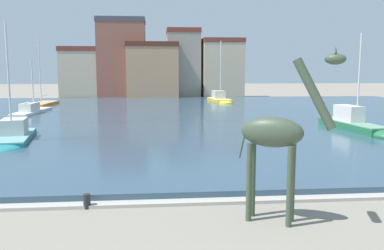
{
  "coord_description": "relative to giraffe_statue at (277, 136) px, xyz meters",
  "views": [
    {
      "loc": [
        0.27,
        -4.49,
        4.56
      ],
      "look_at": [
        1.86,
        12.97,
        2.2
      ],
      "focal_mm": 36.94,
      "sensor_mm": 36.0,
      "label": 1
    }
  ],
  "objects": [
    {
      "name": "harbor_water",
      "position": [
        -3.85,
        28.65,
        -2.51
      ],
      "size": [
        76.73,
        53.06,
        0.34
      ],
      "primitive_type": "cube",
      "color": "#334C60",
      "rests_on": "ground"
    },
    {
      "name": "quay_edge_coping",
      "position": [
        -3.85,
        1.87,
        -2.62
      ],
      "size": [
        76.73,
        0.5,
        0.12
      ],
      "primitive_type": "cube",
      "color": "#ADA89E",
      "rests_on": "ground"
    },
    {
      "name": "giraffe_statue",
      "position": [
        0.0,
        0.0,
        0.0
      ],
      "size": [
        2.82,
        1.82,
        5.25
      ],
      "color": "#3D4C38",
      "rests_on": "ground"
    },
    {
      "name": "sailboat_white",
      "position": [
        -16.38,
        31.14,
        -2.21
      ],
      "size": [
        1.99,
        9.46,
        5.86
      ],
      "color": "white",
      "rests_on": "ground"
    },
    {
      "name": "sailboat_yellow",
      "position": [
        5.55,
        44.43,
        -2.07
      ],
      "size": [
        2.76,
        7.88,
        8.88
      ],
      "color": "gold",
      "rests_on": "ground"
    },
    {
      "name": "sailboat_teal",
      "position": [
        -12.46,
        13.6,
        -2.15
      ],
      "size": [
        3.15,
        7.31,
        7.54
      ],
      "color": "teal",
      "rests_on": "ground"
    },
    {
      "name": "sailboat_green",
      "position": [
        10.9,
        15.92,
        -2.01
      ],
      "size": [
        2.25,
        8.28,
        7.29
      ],
      "color": "#236B42",
      "rests_on": "ground"
    },
    {
      "name": "sailboat_orange",
      "position": [
        -18.04,
        39.72,
        -2.29
      ],
      "size": [
        2.42,
        8.01,
        8.85
      ],
      "color": "orange",
      "rests_on": "ground"
    },
    {
      "name": "mooring_bollard",
      "position": [
        -5.95,
        1.72,
        -2.43
      ],
      "size": [
        0.24,
        0.24,
        0.5
      ],
      "primitive_type": "cylinder",
      "color": "#232326",
      "rests_on": "ground"
    },
    {
      "name": "townhouse_end_terrace",
      "position": [
        -16.48,
        59.22,
        1.71
      ],
      "size": [
        6.36,
        7.72,
        8.74
      ],
      "color": "#C6B293",
      "rests_on": "ground"
    },
    {
      "name": "townhouse_corner_house",
      "position": [
        -9.35,
        57.99,
        4.11
      ],
      "size": [
        8.09,
        5.96,
        13.54
      ],
      "color": "#8E5142",
      "rests_on": "ground"
    },
    {
      "name": "townhouse_wide_warehouse",
      "position": [
        -4.12,
        57.39,
        2.07
      ],
      "size": [
        8.7,
        7.56,
        9.47
      ],
      "color": "tan",
      "rests_on": "ground"
    },
    {
      "name": "townhouse_tall_gabled",
      "position": [
        1.28,
        59.36,
        3.34
      ],
      "size": [
        5.82,
        6.25,
        12.0
      ],
      "color": "gray",
      "rests_on": "ground"
    },
    {
      "name": "townhouse_narrow_midrow",
      "position": [
        8.06,
        58.23,
        2.48
      ],
      "size": [
        7.12,
        6.13,
        10.29
      ],
      "color": "#C6B293",
      "rests_on": "ground"
    }
  ]
}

